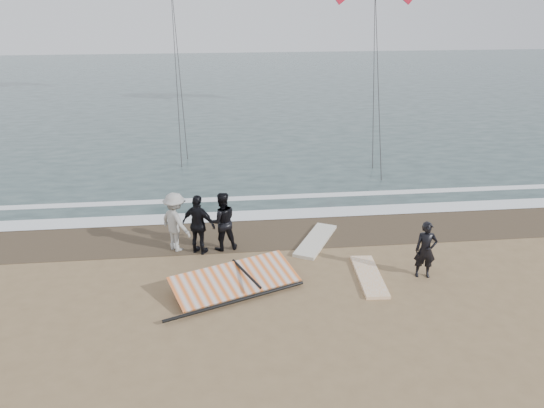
{
  "coord_description": "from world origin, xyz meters",
  "views": [
    {
      "loc": [
        -2.97,
        -11.35,
        7.4
      ],
      "look_at": [
        -1.38,
        3.0,
        1.6
      ],
      "focal_mm": 35.0,
      "sensor_mm": 36.0,
      "label": 1
    }
  ],
  "objects_px": {
    "board_cream": "(316,240)",
    "man_main": "(426,250)",
    "board_white": "(369,276)",
    "sail_rig": "(233,280)"
  },
  "relations": [
    {
      "from": "man_main",
      "to": "board_white",
      "type": "distance_m",
      "value": 1.7
    },
    {
      "from": "board_cream",
      "to": "man_main",
      "type": "bearing_deg",
      "value": -15.26
    },
    {
      "from": "man_main",
      "to": "sail_rig",
      "type": "relative_size",
      "value": 0.45
    },
    {
      "from": "board_white",
      "to": "board_cream",
      "type": "distance_m",
      "value": 2.62
    },
    {
      "from": "man_main",
      "to": "board_white",
      "type": "height_order",
      "value": "man_main"
    },
    {
      "from": "board_white",
      "to": "board_cream",
      "type": "bearing_deg",
      "value": 117.46
    },
    {
      "from": "board_white",
      "to": "board_cream",
      "type": "height_order",
      "value": "board_cream"
    },
    {
      "from": "board_white",
      "to": "sail_rig",
      "type": "height_order",
      "value": "sail_rig"
    },
    {
      "from": "man_main",
      "to": "board_white",
      "type": "xyz_separation_m",
      "value": [
        -1.52,
        0.07,
        -0.77
      ]
    },
    {
      "from": "man_main",
      "to": "sail_rig",
      "type": "bearing_deg",
      "value": -169.77
    }
  ]
}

